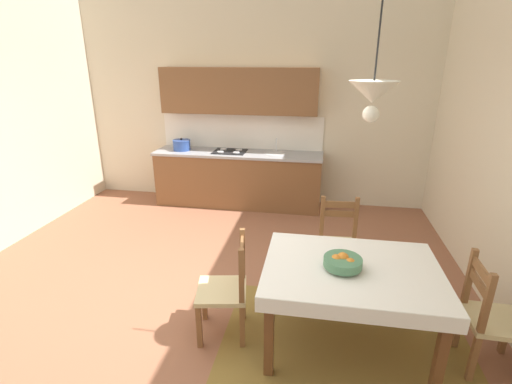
{
  "coord_description": "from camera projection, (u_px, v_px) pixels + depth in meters",
  "views": [
    {
      "loc": [
        1.11,
        -2.91,
        2.31
      ],
      "look_at": [
        0.46,
        0.8,
        0.95
      ],
      "focal_mm": 25.92,
      "sensor_mm": 36.0,
      "label": 1
    }
  ],
  "objects": [
    {
      "name": "dining_chair_window_side",
      "position": [
        491.0,
        319.0,
        2.82
      ],
      "size": [
        0.43,
        0.43,
        0.93
      ],
      "color": "#D1BC89",
      "rests_on": "ground_plane"
    },
    {
      "name": "fruit_bowl",
      "position": [
        343.0,
        262.0,
        2.89
      ],
      "size": [
        0.3,
        0.3,
        0.12
      ],
      "color": "#4C7F5B",
      "rests_on": "dining_table"
    },
    {
      "name": "ground_plane",
      "position": [
        196.0,
        311.0,
        3.67
      ],
      "size": [
        6.24,
        6.78,
        0.1
      ],
      "primitive_type": "cube",
      "color": "#935B42"
    },
    {
      "name": "area_rug",
      "position": [
        345.0,
        351.0,
        3.09
      ],
      "size": [
        2.1,
        1.6,
        0.01
      ],
      "primitive_type": "cube",
      "color": "olive",
      "rests_on": "ground_plane"
    },
    {
      "name": "dining_table",
      "position": [
        351.0,
        280.0,
        2.97
      ],
      "size": [
        1.4,
        1.05,
        0.75
      ],
      "color": "brown",
      "rests_on": "ground_plane"
    },
    {
      "name": "kitchen_cabinetry",
      "position": [
        238.0,
        154.0,
        6.01
      ],
      "size": [
        2.72,
        0.63,
        2.2
      ],
      "color": "brown",
      "rests_on": "ground_plane"
    },
    {
      "name": "pendant_lamp",
      "position": [
        373.0,
        94.0,
        2.36
      ],
      "size": [
        0.32,
        0.32,
        0.8
      ],
      "color": "black"
    },
    {
      "name": "wall_back",
      "position": [
        253.0,
        76.0,
        5.88
      ],
      "size": [
        6.24,
        0.12,
        4.12
      ],
      "primitive_type": "cube",
      "color": "beige",
      "rests_on": "ground_plane"
    },
    {
      "name": "dining_chair_tv_side",
      "position": [
        226.0,
        290.0,
        3.18
      ],
      "size": [
        0.49,
        0.49,
        0.93
      ],
      "color": "#D1BC89",
      "rests_on": "ground_plane"
    },
    {
      "name": "dining_chair_kitchen_side",
      "position": [
        339.0,
        244.0,
        3.96
      ],
      "size": [
        0.45,
        0.45,
        0.93
      ],
      "color": "#D1BC89",
      "rests_on": "ground_plane"
    }
  ]
}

